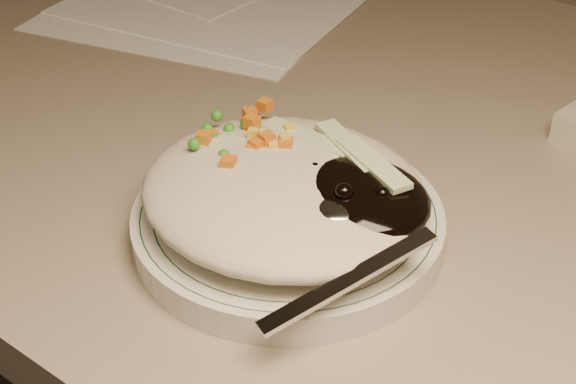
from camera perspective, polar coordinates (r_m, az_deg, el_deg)
The scene contains 4 objects.
desk at distance 0.78m, azimuth 10.66°, elevation -9.79°, with size 1.40×0.70×0.74m.
plate at distance 0.54m, azimuth 0.00°, elevation -2.25°, with size 0.21×0.21×0.02m, color silver.
plate_rim at distance 0.54m, azimuth 0.00°, elevation -1.40°, with size 0.20×0.20×0.00m.
meal at distance 0.52m, azimuth 0.33°, elevation 0.30°, with size 0.21×0.19×0.05m.
Camera 1 is at (0.21, 0.86, 1.08)m, focal length 50.00 mm.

